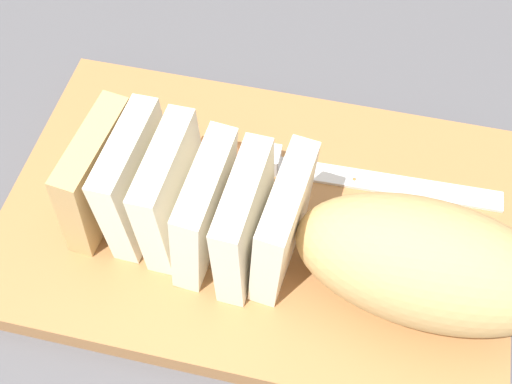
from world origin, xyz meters
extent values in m
plane|color=#4C4C51|center=(0.00, 0.00, 0.00)|extent=(3.00, 3.00, 0.00)
cube|color=#9E6B3D|center=(0.00, 0.00, 0.01)|extent=(0.42, 0.28, 0.02)
ellipsoid|color=tan|center=(-0.13, 0.05, 0.07)|extent=(0.20, 0.11, 0.09)
cube|color=#F2E8CC|center=(-0.03, 0.03, 0.07)|extent=(0.03, 0.09, 0.10)
cube|color=#F2E8CC|center=(0.00, 0.04, 0.07)|extent=(0.03, 0.09, 0.09)
cube|color=#F2E8CC|center=(0.03, 0.03, 0.07)|extent=(0.03, 0.09, 0.10)
cube|color=#F2E8CC|center=(0.06, 0.02, 0.07)|extent=(0.03, 0.09, 0.09)
cube|color=#F2E8CC|center=(0.09, 0.02, 0.07)|extent=(0.03, 0.09, 0.10)
cube|color=tan|center=(0.12, 0.02, 0.07)|extent=(0.04, 0.09, 0.10)
cube|color=silver|center=(-0.10, -0.05, 0.02)|extent=(0.20, 0.02, 0.00)
cylinder|color=#593319|center=(0.03, -0.05, 0.03)|extent=(0.06, 0.02, 0.02)
cube|color=silver|center=(0.00, -0.05, 0.03)|extent=(0.02, 0.02, 0.02)
sphere|color=#996633|center=(0.00, 0.02, 0.02)|extent=(0.00, 0.00, 0.00)
sphere|color=#996633|center=(-0.02, 0.07, 0.02)|extent=(0.01, 0.01, 0.01)
sphere|color=#996633|center=(-0.03, -0.04, 0.02)|extent=(0.01, 0.01, 0.01)
sphere|color=#996633|center=(-0.07, -0.05, 0.02)|extent=(0.00, 0.00, 0.00)
camera|label=1|loc=(-0.06, 0.29, 0.48)|focal=46.62mm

